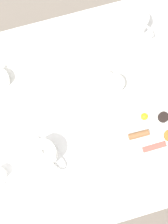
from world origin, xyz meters
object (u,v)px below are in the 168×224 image
(teapot_far, at_px, (43,154))
(teacup_with_saucer_right, at_px, (114,85))
(teapot_near, at_px, (135,22))
(fork_by_plate, at_px, (90,48))
(napkin_folded, at_px, (14,215))
(knife_by_plate, at_px, (114,179))
(breakfast_plate, at_px, (153,130))
(teacup_with_saucer_left, at_px, (0,79))

(teapot_far, bearing_deg, teacup_with_saucer_right, -87.09)
(teapot_near, bearing_deg, fork_by_plate, 65.52)
(teapot_near, xyz_separation_m, teapot_far, (0.46, -0.54, 0.00))
(napkin_folded, height_order, knife_by_plate, napkin_folded)
(teacup_with_saucer_right, distance_m, knife_by_plate, 0.40)
(breakfast_plate, relative_size, napkin_folded, 1.91)
(breakfast_plate, height_order, teacup_with_saucer_left, teacup_with_saucer_left)
(napkin_folded, bearing_deg, teapot_near, 132.38)
(teapot_far, bearing_deg, napkin_folded, 110.68)
(teapot_far, distance_m, napkin_folded, 0.27)
(teapot_near, bearing_deg, teacup_with_saucer_right, 110.27)
(knife_by_plate, bearing_deg, teacup_with_saucer_left, -146.77)
(teacup_with_saucer_right, bearing_deg, teapot_near, 145.05)
(teacup_with_saucer_right, relative_size, knife_by_plate, 0.92)
(teacup_with_saucer_right, xyz_separation_m, fork_by_plate, (-0.20, -0.05, -0.02))
(teacup_with_saucer_right, height_order, fork_by_plate, teacup_with_saucer_right)
(teapot_far, bearing_deg, teacup_with_saucer_left, -11.28)
(breakfast_plate, bearing_deg, napkin_folded, -75.01)
(teacup_with_saucer_left, xyz_separation_m, napkin_folded, (0.57, -0.07, -0.02))
(teapot_near, xyz_separation_m, fork_by_plate, (0.04, -0.22, -0.05))
(breakfast_plate, height_order, knife_by_plate, breakfast_plate)
(teacup_with_saucer_left, distance_m, knife_by_plate, 0.65)
(breakfast_plate, xyz_separation_m, knife_by_plate, (0.15, -0.22, -0.01))
(teacup_with_saucer_left, relative_size, napkin_folded, 1.11)
(knife_by_plate, bearing_deg, teapot_near, 155.56)
(napkin_folded, bearing_deg, knife_by_plate, 93.31)
(teacup_with_saucer_left, relative_size, teacup_with_saucer_right, 1.00)
(teapot_far, height_order, teacup_with_saucer_left, teapot_far)
(teapot_near, height_order, napkin_folded, teapot_near)
(teapot_far, xyz_separation_m, teacup_with_saucer_right, (-0.21, 0.37, -0.03))
(teapot_near, height_order, teacup_with_saucer_right, teapot_near)
(breakfast_plate, bearing_deg, teacup_with_saucer_left, -124.45)
(teapot_near, height_order, teapot_far, same)
(breakfast_plate, bearing_deg, teacup_with_saucer_right, -156.07)
(teapot_far, xyz_separation_m, teacup_with_saucer_left, (-0.37, -0.11, -0.03))
(teapot_far, xyz_separation_m, knife_by_plate, (0.17, 0.25, -0.05))
(teacup_with_saucer_right, bearing_deg, teacup_with_saucer_left, -108.72)
(fork_by_plate, xyz_separation_m, knife_by_plate, (0.59, -0.07, 0.00))
(breakfast_plate, relative_size, knife_by_plate, 1.60)
(breakfast_plate, height_order, napkin_folded, breakfast_plate)
(breakfast_plate, relative_size, teapot_near, 1.52)
(fork_by_plate, bearing_deg, napkin_folded, -39.00)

